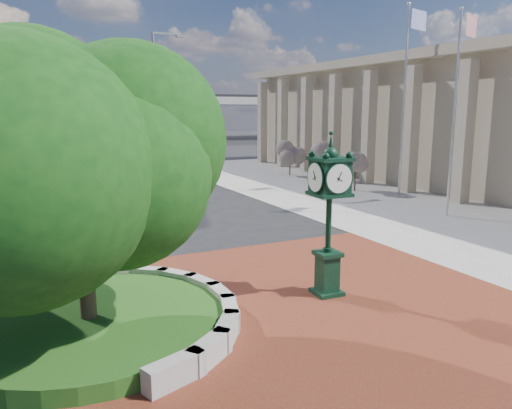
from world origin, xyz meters
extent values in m
plane|color=black|center=(0.00, 0.00, 0.00)|extent=(200.00, 200.00, 0.00)
cube|color=maroon|center=(0.00, -1.00, 0.02)|extent=(12.00, 12.00, 0.04)
cube|color=#9E9B93|center=(16.00, 10.00, 0.02)|extent=(20.00, 50.00, 0.04)
cube|color=#9E9B93|center=(-3.91, -3.01, 0.27)|extent=(1.29, 0.76, 0.54)
cube|color=#9E9B93|center=(-3.05, -2.54, 0.27)|extent=(1.20, 1.04, 0.54)
cube|color=#9E9B93|center=(-2.38, -1.84, 0.27)|extent=(1.00, 1.22, 0.54)
cube|color=#9E9B93|center=(-1.95, -0.96, 0.27)|extent=(0.71, 1.30, 0.54)
cube|color=#9E9B93|center=(-1.80, 0.00, 0.27)|extent=(0.35, 1.25, 0.54)
cube|color=#9E9B93|center=(-1.95, 0.96, 0.27)|extent=(0.71, 1.30, 0.54)
cube|color=#9E9B93|center=(-2.38, 1.84, 0.27)|extent=(1.00, 1.22, 0.54)
cube|color=#9E9B93|center=(-3.05, 2.54, 0.27)|extent=(1.20, 1.04, 0.54)
cube|color=#9E9B93|center=(-3.91, 3.01, 0.27)|extent=(1.29, 0.76, 0.54)
cylinder|color=#1B4313|center=(-5.00, 0.00, 0.20)|extent=(6.10, 6.10, 0.40)
cube|color=tan|center=(24.00, 12.00, 4.00)|extent=(15.00, 42.00, 8.00)
cube|color=black|center=(16.80, 12.00, 4.00)|extent=(0.30, 40.00, 5.50)
cube|color=#9E9B93|center=(0.00, 70.00, 6.50)|extent=(90.00, 12.00, 1.20)
cube|color=black|center=(0.00, 70.00, 7.30)|extent=(90.00, 12.00, 0.40)
cylinder|color=#9E9B93|center=(5.00, 70.00, 3.00)|extent=(1.80, 1.80, 6.00)
cylinder|color=#9E9B93|center=(25.00, 70.00, 3.00)|extent=(1.80, 1.80, 6.00)
cylinder|color=#38281C|center=(-5.00, 0.00, 1.08)|extent=(0.36, 0.36, 2.17)
sphere|color=#103C10|center=(-5.00, 0.00, 3.73)|extent=(5.20, 5.20, 5.20)
cylinder|color=#38281C|center=(-4.00, 18.00, 0.96)|extent=(0.36, 0.36, 1.92)
sphere|color=#103C10|center=(-4.00, 18.00, 3.25)|extent=(4.40, 4.40, 4.40)
cube|color=black|center=(1.20, -0.38, 0.07)|extent=(0.77, 0.77, 0.15)
cube|color=black|center=(1.20, -0.38, 0.65)|extent=(0.53, 0.53, 1.02)
cube|color=black|center=(1.20, -0.38, 1.19)|extent=(0.68, 0.68, 0.11)
cylinder|color=black|center=(1.20, -0.38, 2.03)|extent=(0.16, 0.16, 1.58)
cube|color=black|center=(1.20, -0.38, 3.29)|extent=(0.87, 0.87, 0.83)
cylinder|color=white|center=(1.18, -0.82, 3.29)|extent=(0.74, 0.09, 0.74)
cylinder|color=white|center=(1.22, 0.05, 3.29)|extent=(0.74, 0.09, 0.74)
cylinder|color=white|center=(0.76, -0.36, 3.29)|extent=(0.09, 0.74, 0.74)
cylinder|color=white|center=(1.63, -0.40, 3.29)|extent=(0.09, 0.74, 0.74)
sphere|color=black|center=(1.20, -0.38, 3.86)|extent=(0.41, 0.41, 0.41)
cone|color=black|center=(1.20, -0.38, 4.17)|extent=(0.17, 0.17, 0.46)
imported|color=#52160B|center=(0.82, 34.56, 0.71)|extent=(2.26, 4.37, 1.42)
cylinder|color=silver|center=(12.18, 5.75, 4.70)|extent=(0.11, 0.11, 9.40)
sphere|color=silver|center=(12.18, 5.75, 9.44)|extent=(0.17, 0.17, 0.17)
plane|color=red|center=(12.88, 5.75, 8.74)|extent=(1.28, 0.58, 1.41)
cylinder|color=silver|center=(14.66, 11.84, 5.44)|extent=(0.13, 0.13, 10.89)
sphere|color=silver|center=(14.66, 11.84, 10.94)|extent=(0.20, 0.20, 0.20)
plane|color=navy|center=(15.48, 11.84, 10.12)|extent=(1.57, 0.47, 1.63)
cylinder|color=slate|center=(2.74, 22.88, 5.03)|extent=(0.18, 0.18, 10.05)
cube|color=slate|center=(3.74, 22.92, 10.05)|extent=(2.02, 0.26, 0.13)
cube|color=slate|center=(4.63, 22.96, 9.94)|extent=(0.57, 0.30, 0.17)
cylinder|color=slate|center=(-3.95, 42.15, 4.52)|extent=(0.16, 0.16, 9.03)
cube|color=slate|center=(-3.11, 41.82, 9.03)|extent=(1.74, 0.80, 0.12)
cube|color=slate|center=(-2.36, 41.53, 8.93)|extent=(0.56, 0.42, 0.15)
cylinder|color=#38281C|center=(12.82, 13.80, 0.60)|extent=(0.10, 0.10, 1.20)
sphere|color=#9E4F86|center=(12.82, 13.80, 1.60)|extent=(1.20, 1.20, 1.20)
cylinder|color=#38281C|center=(14.17, 19.31, 0.60)|extent=(0.10, 0.10, 1.20)
sphere|color=#9E4F86|center=(14.17, 19.31, 1.60)|extent=(1.20, 1.20, 1.20)
cylinder|color=#38281C|center=(13.00, 22.26, 0.60)|extent=(0.10, 0.10, 1.20)
sphere|color=#9E4F86|center=(13.00, 22.26, 1.60)|extent=(1.20, 1.20, 1.20)
camera|label=1|loc=(-6.25, -11.22, 5.01)|focal=35.00mm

